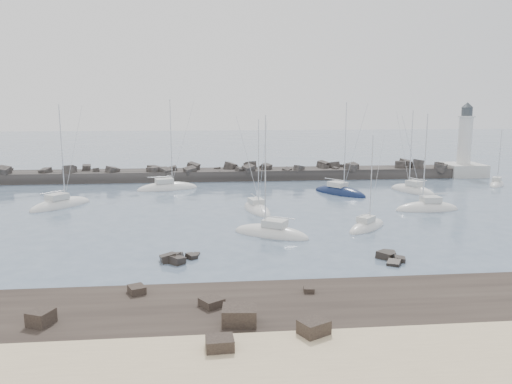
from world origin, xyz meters
TOP-DOWN VIEW (x-y plane):
  - ground at (0.00, 0.00)m, footprint 400.00×400.00m
  - rock_shelf at (0.24, -22.00)m, footprint 140.00×12.00m
  - rock_cluster_near at (-4.66, -9.39)m, footprint 3.65×3.67m
  - rock_cluster_far at (14.43, -10.73)m, footprint 2.59×4.31m
  - breakwater at (-7.09, 37.96)m, footprint 115.00×7.44m
  - lighthouse at (47.00, 38.00)m, footprint 7.00×7.00m
  - sailboat_3 at (-21.44, 15.64)m, footprint 7.99×9.10m
  - sailboat_4 at (-8.16, 27.97)m, footprint 10.27×5.52m
  - sailboat_5 at (4.90, -1.67)m, footprint 8.66×6.85m
  - sailboat_6 at (4.61, 10.51)m, footprint 4.18×8.39m
  - sailboat_7 at (15.91, 0.19)m, footprint 6.52×6.53m
  - sailboat_8 at (18.50, 21.41)m, footprint 7.99×9.41m
  - sailboat_9 at (26.74, 8.68)m, footprint 8.48×2.76m
  - sailboat_10 at (30.20, 21.73)m, footprint 6.01×8.91m
  - sailboat_12 at (47.00, 26.46)m, footprint 5.48×6.17m

SIDE VIEW (x-z plane):
  - rock_cluster_far at x=14.43m, z-range -0.79..0.69m
  - ground at x=0.00m, z-range 0.00..0.00m
  - rock_shelf at x=0.24m, z-range -0.90..0.93m
  - sailboat_7 at x=15.91m, z-range -5.49..5.75m
  - sailboat_6 at x=4.61m, z-range -6.23..6.50m
  - sailboat_12 at x=47.00m, z-range -4.98..5.26m
  - sailboat_4 at x=-8.16m, z-range -7.59..7.89m
  - sailboat_5 at x=4.90m, z-range -6.68..6.97m
  - sailboat_8 at x=18.50m, z-range -7.36..7.66m
  - sailboat_3 at x=-21.44m, z-range -7.23..7.53m
  - sailboat_9 at x=26.74m, z-range -6.61..6.92m
  - sailboat_10 at x=30.20m, z-range -6.73..7.04m
  - rock_cluster_near at x=-4.66m, z-range -0.49..0.86m
  - breakwater at x=-7.09m, z-range -2.36..3.04m
  - lighthouse at x=47.00m, z-range -4.21..10.39m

